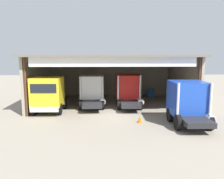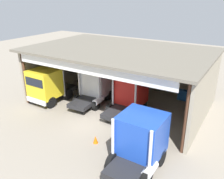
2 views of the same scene
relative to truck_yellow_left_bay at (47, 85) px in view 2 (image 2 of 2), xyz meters
The scene contains 9 objects.
ground_plane 6.34m from the truck_yellow_left_bay, 12.12° to the right, with size 80.00×80.00×0.00m, color gray.
workshop_shed 7.82m from the truck_yellow_left_bay, 38.11° to the left, with size 16.21×10.85×5.34m.
truck_yellow_left_bay is the anchor object (origin of this frame).
truck_white_center_left_bay 4.64m from the truck_yellow_left_bay, 34.18° to the left, with size 2.81×5.27×3.20m.
truck_red_center_right_bay 8.03m from the truck_yellow_left_bay, 17.31° to the left, with size 2.61×4.85×3.32m.
truck_blue_right_bay 12.20m from the truck_yellow_left_bay, 17.93° to the right, with size 2.76×4.34×3.39m.
oil_drum 13.98m from the truck_yellow_left_bay, 34.75° to the left, with size 0.58×0.58×0.85m, color gold.
tool_cart 13.41m from the truck_yellow_left_bay, 34.14° to the left, with size 0.90×0.60×1.00m, color #1E59A5.
traffic_cone 8.76m from the truck_yellow_left_bay, 22.44° to the right, with size 0.36×0.36×0.56m, color orange.
Camera 2 is at (10.50, -13.56, 9.79)m, focal length 37.99 mm.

